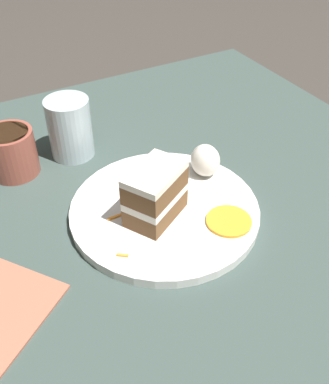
# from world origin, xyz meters

# --- Properties ---
(ground_plane) EXTENTS (6.00, 6.00, 0.00)m
(ground_plane) POSITION_xyz_m (0.00, 0.00, 0.00)
(ground_plane) COLOR #38332D
(ground_plane) RESTS_ON ground
(dining_table) EXTENTS (0.94, 1.04, 0.03)m
(dining_table) POSITION_xyz_m (0.00, 0.00, 0.01)
(dining_table) COLOR #384742
(dining_table) RESTS_ON ground
(plate) EXTENTS (0.30, 0.30, 0.02)m
(plate) POSITION_xyz_m (0.03, 0.03, 0.04)
(plate) COLOR white
(plate) RESTS_ON dining_table
(cake_slice) EXTENTS (0.10, 0.11, 0.09)m
(cake_slice) POSITION_xyz_m (0.04, 0.01, 0.09)
(cake_slice) COLOR brown
(cake_slice) RESTS_ON plate
(cream_dollop) EXTENTS (0.05, 0.05, 0.06)m
(cream_dollop) POSITION_xyz_m (-0.02, 0.13, 0.07)
(cream_dollop) COLOR white
(cream_dollop) RESTS_ON plate
(orange_garnish) EXTENTS (0.07, 0.07, 0.00)m
(orange_garnish) POSITION_xyz_m (0.10, 0.10, 0.05)
(orange_garnish) COLOR orange
(orange_garnish) RESTS_ON plate
(carrot_shreds_scatter) EXTENTS (0.15, 0.15, 0.00)m
(carrot_shreds_scatter) POSITION_xyz_m (0.01, 0.01, 0.05)
(carrot_shreds_scatter) COLOR orange
(carrot_shreds_scatter) RESTS_ON plate
(drinking_glass) EXTENTS (0.08, 0.08, 0.11)m
(drinking_glass) POSITION_xyz_m (-0.20, -0.03, 0.08)
(drinking_glass) COLOR silver
(drinking_glass) RESTS_ON dining_table
(coffee_mug) EXTENTS (0.08, 0.08, 0.08)m
(coffee_mug) POSITION_xyz_m (-0.20, -0.14, 0.07)
(coffee_mug) COLOR #994C3D
(coffee_mug) RESTS_ON dining_table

